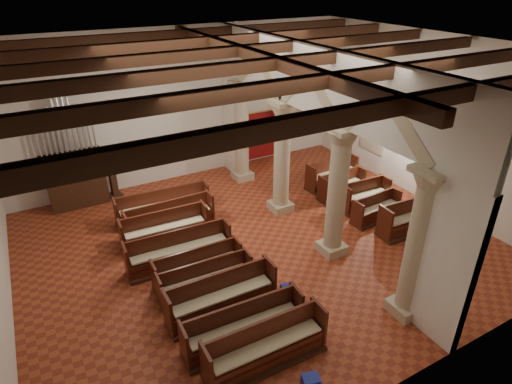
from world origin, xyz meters
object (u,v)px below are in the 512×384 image
(lectern, at_px, (114,184))
(nave_pew_0, at_px, (266,351))
(pipe_organ, at_px, (74,171))
(processional_banner, at_px, (283,144))
(aisle_pew_0, at_px, (406,223))

(lectern, distance_m, nave_pew_0, 9.71)
(lectern, height_order, nave_pew_0, lectern)
(pipe_organ, distance_m, nave_pew_0, 10.00)
(processional_banner, relative_size, nave_pew_0, 0.84)
(processional_banner, xyz_separation_m, aisle_pew_0, (0.31, -7.18, -0.41))
(processional_banner, relative_size, aisle_pew_0, 1.20)
(nave_pew_0, relative_size, aisle_pew_0, 1.43)
(pipe_organ, distance_m, lectern, 1.53)
(processional_banner, distance_m, aisle_pew_0, 7.20)
(pipe_organ, relative_size, nave_pew_0, 1.54)
(pipe_organ, distance_m, processional_banner, 8.82)
(pipe_organ, bearing_deg, lectern, -0.52)
(aisle_pew_0, bearing_deg, pipe_organ, 144.68)
(processional_banner, height_order, aisle_pew_0, processional_banner)
(lectern, distance_m, aisle_pew_0, 10.72)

